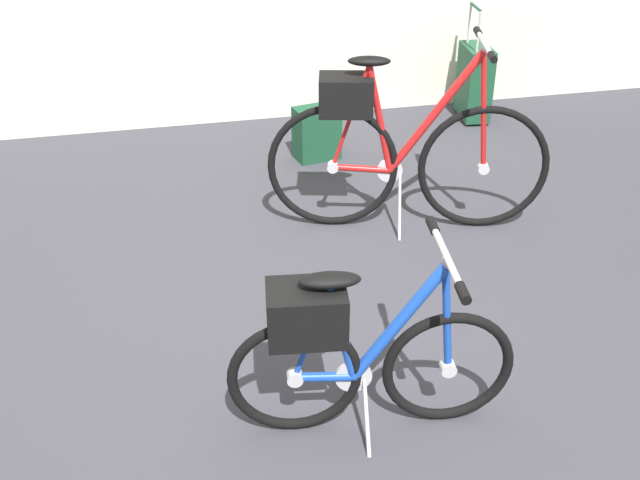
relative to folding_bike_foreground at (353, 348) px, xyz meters
The scene contains 5 objects.
ground_plane 0.47m from the folding_bike_foreground, 103.81° to the left, with size 8.17×8.17×0.00m, color #38383F.
folding_bike_foreground is the anchor object (origin of this frame).
display_bike_left 1.62m from the folding_bike_foreground, 66.90° to the left, with size 1.49×0.56×1.06m.
rolling_suitcase 3.39m from the folding_bike_foreground, 59.90° to the left, with size 0.22×0.38×0.83m.
backpack_on_floor 2.53m from the folding_bike_foreground, 80.53° to the left, with size 0.32×0.26×0.35m.
Camera 1 is at (-0.54, -2.43, 2.14)m, focal length 43.41 mm.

